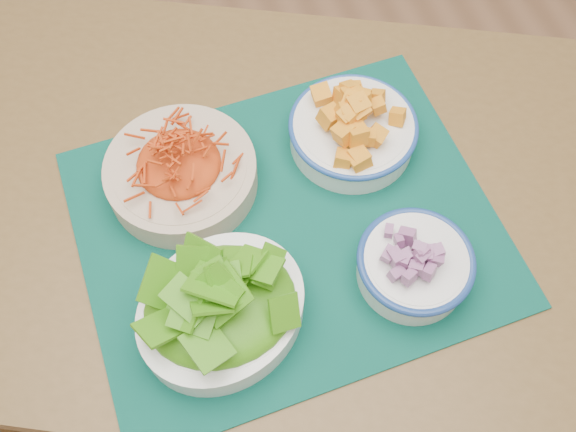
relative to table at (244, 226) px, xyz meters
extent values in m
cube|color=brown|center=(0.00, 0.00, 0.09)|extent=(1.30, 1.12, 0.04)
cylinder|color=brown|center=(-0.32, 0.48, -0.28)|extent=(0.06, 0.06, 0.71)
cylinder|color=brown|center=(0.57, 0.07, -0.28)|extent=(0.06, 0.06, 0.71)
cube|color=#023028|center=(0.05, -0.08, 0.11)|extent=(0.60, 0.50, 0.00)
cylinder|color=beige|center=(-0.07, 0.03, 0.14)|extent=(0.23, 0.23, 0.05)
ellipsoid|color=#D24412|center=(-0.07, 0.03, 0.18)|extent=(0.19, 0.19, 0.03)
cylinder|color=white|center=(0.18, 0.03, 0.14)|extent=(0.21, 0.21, 0.05)
torus|color=#214798|center=(0.18, 0.03, 0.16)|extent=(0.19, 0.19, 0.01)
ellipsoid|color=orange|center=(0.18, 0.03, 0.19)|extent=(0.16, 0.16, 0.05)
ellipsoid|color=#257207|center=(-0.07, -0.18, 0.19)|extent=(0.20, 0.17, 0.06)
cylinder|color=white|center=(0.19, -0.20, 0.14)|extent=(0.17, 0.17, 0.05)
torus|color=navy|center=(0.19, -0.20, 0.16)|extent=(0.16, 0.16, 0.01)
ellipsoid|color=#660A4E|center=(0.19, -0.20, 0.18)|extent=(0.13, 0.13, 0.03)
camera|label=1|loc=(-0.07, -0.48, 0.92)|focal=40.00mm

